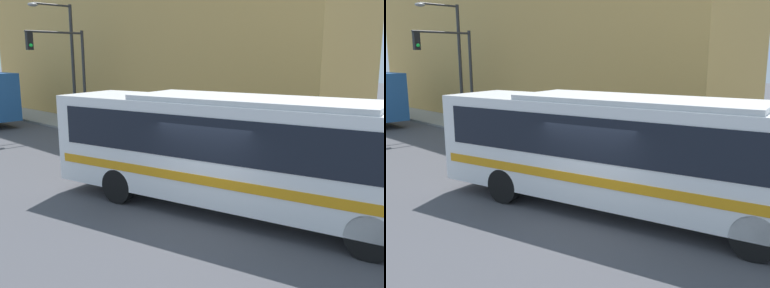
% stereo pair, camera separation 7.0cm
% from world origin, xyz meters
% --- Properties ---
extents(ground_plane, '(120.00, 120.00, 0.00)m').
position_xyz_m(ground_plane, '(0.00, 0.00, 0.00)').
color(ground_plane, '#47474C').
extents(sidewalk, '(2.89, 70.00, 0.12)m').
position_xyz_m(sidewalk, '(5.95, 20.00, 0.06)').
color(sidewalk, gray).
rests_on(sidewalk, ground_plane).
extents(building_facade, '(6.00, 28.57, 12.29)m').
position_xyz_m(building_facade, '(10.39, 15.28, 6.14)').
color(building_facade, tan).
rests_on(building_facade, ground_plane).
extents(city_bus, '(4.73, 11.80, 3.13)m').
position_xyz_m(city_bus, '(0.91, -0.42, 1.81)').
color(city_bus, white).
rests_on(city_bus, ground_plane).
extents(fire_hydrant, '(0.25, 0.33, 0.72)m').
position_xyz_m(fire_hydrant, '(5.10, 3.47, 0.48)').
color(fire_hydrant, gold).
rests_on(fire_hydrant, sidewalk).
extents(traffic_light_pole, '(3.28, 0.35, 5.36)m').
position_xyz_m(traffic_light_pole, '(4.14, 13.89, 3.80)').
color(traffic_light_pole, '#2D2D2D').
rests_on(traffic_light_pole, sidewalk).
extents(parking_meter, '(0.14, 0.14, 1.37)m').
position_xyz_m(parking_meter, '(5.10, 7.57, 1.05)').
color(parking_meter, '#2D2D2D').
rests_on(parking_meter, sidewalk).
extents(street_lamp, '(2.54, 0.28, 6.81)m').
position_xyz_m(street_lamp, '(5.01, 15.11, 4.19)').
color(street_lamp, '#2D2D2D').
rests_on(street_lamp, sidewalk).
extents(pedestrian_near_corner, '(0.34, 0.34, 1.77)m').
position_xyz_m(pedestrian_near_corner, '(6.26, 9.43, 1.03)').
color(pedestrian_near_corner, slate).
rests_on(pedestrian_near_corner, sidewalk).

